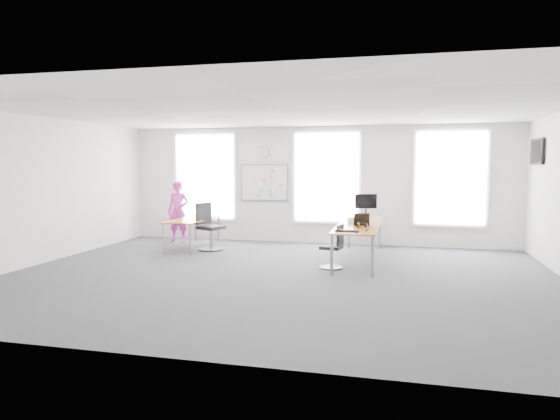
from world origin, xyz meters
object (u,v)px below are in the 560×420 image
(chair_left, at_px, (209,229))
(monitor, at_px, (366,204))
(person, at_px, (178,211))
(keyboard, at_px, (347,231))
(headphones, at_px, (362,225))
(desk_left, at_px, (193,221))
(chair_right, at_px, (334,249))
(desk_right, at_px, (359,226))

(chair_left, xyz_separation_m, monitor, (3.63, 0.67, 0.63))
(person, bearing_deg, keyboard, -31.92)
(person, distance_m, headphones, 5.40)
(desk_left, height_order, chair_right, chair_right)
(desk_right, bearing_deg, monitor, 87.16)
(person, bearing_deg, chair_left, -40.79)
(desk_left, height_order, person, person)
(desk_left, bearing_deg, chair_right, -24.69)
(desk_right, relative_size, headphones, 16.62)
(chair_right, xyz_separation_m, headphones, (0.51, 0.33, 0.45))
(chair_right, height_order, monitor, monitor)
(chair_left, distance_m, monitor, 3.75)
(desk_left, xyz_separation_m, monitor, (4.16, 0.39, 0.47))
(desk_right, distance_m, chair_left, 3.61)
(keyboard, bearing_deg, person, 159.97)
(chair_right, bearing_deg, chair_left, -105.42)
(chair_right, height_order, person, person)
(chair_left, bearing_deg, headphones, -84.44)
(desk_right, relative_size, person, 2.00)
(person, xyz_separation_m, monitor, (4.91, -0.38, 0.32))
(headphones, relative_size, monitor, 0.34)
(desk_right, bearing_deg, headphones, -80.61)
(desk_left, xyz_separation_m, chair_left, (0.53, -0.27, -0.16))
(desk_right, xyz_separation_m, person, (-4.85, 1.51, 0.07))
(desk_left, relative_size, chair_left, 1.73)
(headphones, bearing_deg, keyboard, -101.70)
(chair_left, relative_size, person, 0.70)
(desk_left, xyz_separation_m, chair_right, (3.70, -1.70, -0.27))
(desk_left, xyz_separation_m, headphones, (4.21, -1.38, 0.18))
(keyboard, xyz_separation_m, headphones, (0.22, 0.65, 0.04))
(desk_right, distance_m, keyboard, 1.30)
(keyboard, distance_m, headphones, 0.69)
(keyboard, bearing_deg, desk_left, 163.70)
(chair_left, bearing_deg, keyboard, -94.64)
(chair_left, height_order, person, person)
(desk_right, bearing_deg, chair_left, 172.65)
(monitor, bearing_deg, desk_right, -106.43)
(chair_right, bearing_deg, desk_right, 166.21)
(chair_right, bearing_deg, person, -110.31)
(chair_left, xyz_separation_m, keyboard, (3.46, -1.76, 0.30))
(person, bearing_deg, desk_right, -18.57)
(person, relative_size, keyboard, 3.61)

